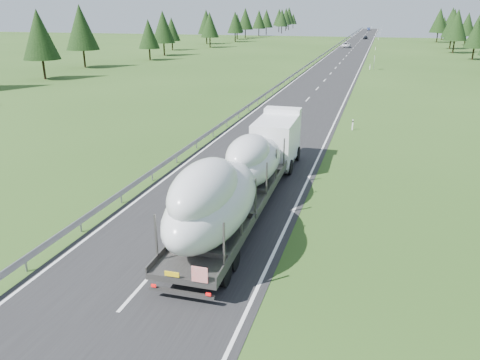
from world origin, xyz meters
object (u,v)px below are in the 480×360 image
(highway_sign, at_px, (374,60))
(distant_car_dark, at_px, (365,37))
(distant_van, at_px, (346,45))
(boat_truck, at_px, (241,172))
(distant_car_blue, at_px, (369,29))

(highway_sign, relative_size, distant_car_dark, 0.66)
(distant_van, height_order, distant_car_dark, distant_van)
(highway_sign, height_order, distant_car_dark, highway_sign)
(highway_sign, height_order, distant_van, highway_sign)
(boat_truck, bearing_deg, highway_sign, 85.78)
(distant_van, xyz_separation_m, distant_car_dark, (3.89, 47.71, -0.08))
(distant_car_blue, bearing_deg, distant_van, -93.73)
(boat_truck, bearing_deg, distant_van, 91.92)
(distant_car_blue, bearing_deg, distant_car_dark, -91.69)
(distant_van, bearing_deg, distant_car_dark, 84.89)
(distant_van, bearing_deg, boat_truck, -88.53)
(distant_car_blue, bearing_deg, highway_sign, -90.65)
(boat_truck, distance_m, distant_van, 128.12)
(highway_sign, bearing_deg, distant_car_dark, 93.12)
(distant_van, relative_size, distant_car_dark, 1.37)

